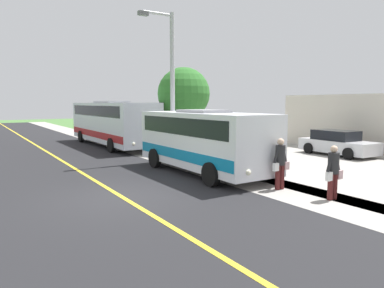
# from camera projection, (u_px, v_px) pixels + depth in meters

# --- Properties ---
(ground_plane) EXTENTS (120.00, 120.00, 0.00)m
(ground_plane) POSITION_uv_depth(u_px,v_px,m) (121.00, 197.00, 11.58)
(ground_plane) COLOR #477238
(road_surface) EXTENTS (8.00, 100.00, 0.01)m
(road_surface) POSITION_uv_depth(u_px,v_px,m) (121.00, 197.00, 11.58)
(road_surface) COLOR black
(road_surface) RESTS_ON ground
(sidewalk) EXTENTS (2.40, 100.00, 0.01)m
(sidewalk) POSITION_uv_depth(u_px,v_px,m) (243.00, 179.00, 14.35)
(sidewalk) COLOR #9E9991
(sidewalk) RESTS_ON ground
(road_centre_line) EXTENTS (0.16, 100.00, 0.00)m
(road_centre_line) POSITION_uv_depth(u_px,v_px,m) (121.00, 196.00, 11.58)
(road_centre_line) COLOR gold
(road_centre_line) RESTS_ON ground
(shuttle_bus_front) EXTENTS (2.66, 7.50, 2.75)m
(shuttle_bus_front) POSITION_uv_depth(u_px,v_px,m) (203.00, 138.00, 15.39)
(shuttle_bus_front) COLOR white
(shuttle_bus_front) RESTS_ON ground
(transit_bus_rear) EXTENTS (2.80, 11.16, 3.17)m
(transit_bus_rear) POSITION_uv_depth(u_px,v_px,m) (112.00, 121.00, 25.20)
(transit_bus_rear) COLOR silver
(transit_bus_rear) RESTS_ON ground
(pedestrian_with_bags) EXTENTS (0.72, 0.34, 1.73)m
(pedestrian_with_bags) POSITION_uv_depth(u_px,v_px,m) (333.00, 171.00, 11.15)
(pedestrian_with_bags) COLOR #4C1919
(pedestrian_with_bags) RESTS_ON ground
(pedestrian_waiting) EXTENTS (0.72, 0.34, 1.82)m
(pedestrian_waiting) POSITION_uv_depth(u_px,v_px,m) (280.00, 162.00, 12.46)
(pedestrian_waiting) COLOR #4C1919
(pedestrian_waiting) RESTS_ON ground
(street_light_pole) EXTENTS (1.97, 0.24, 7.59)m
(street_light_pole) POSITION_uv_depth(u_px,v_px,m) (170.00, 80.00, 18.26)
(street_light_pole) COLOR #9E9EA3
(street_light_pole) RESTS_ON ground
(parked_car_near) EXTENTS (2.15, 4.46, 1.45)m
(parked_car_near) POSITION_uv_depth(u_px,v_px,m) (337.00, 143.00, 20.76)
(parked_car_near) COLOR silver
(parked_car_near) RESTS_ON ground
(tree_curbside) EXTENTS (3.26, 3.26, 5.25)m
(tree_curbside) POSITION_uv_depth(u_px,v_px,m) (184.00, 94.00, 22.07)
(tree_curbside) COLOR brown
(tree_curbside) RESTS_ON ground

